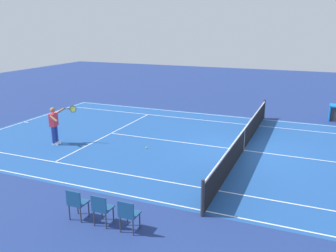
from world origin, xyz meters
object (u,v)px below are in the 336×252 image
object	(u,v)px
spectator_chair_1	(102,207)
tennis_net	(244,139)
tennis_player_near	(55,124)
tennis_ball	(147,148)
spectator_chair_2	(76,202)
spectator_chair_0	(128,213)

from	to	relation	value
spectator_chair_1	tennis_net	bearing A→B (deg)	-107.31
tennis_player_near	tennis_net	bearing A→B (deg)	-163.39
tennis_ball	spectator_chair_2	world-z (taller)	spectator_chair_2
tennis_player_near	spectator_chair_2	size ratio (longest dim) A/B	1.93
tennis_net	spectator_chair_1	bearing A→B (deg)	72.69
tennis_net	spectator_chair_1	xyz separation A→B (m)	(2.26, 7.24, 0.03)
spectator_chair_0	spectator_chair_2	size ratio (longest dim) A/B	1.00
tennis_ball	spectator_chair_2	distance (m)	5.99
tennis_net	tennis_ball	xyz separation A→B (m)	(3.85, 1.33, -0.46)
spectator_chair_0	spectator_chair_2	bearing A→B (deg)	0.00
tennis_ball	spectator_chair_0	bearing A→B (deg)	111.86
tennis_net	spectator_chair_2	xyz separation A→B (m)	(3.03, 7.24, 0.03)
tennis_ball	spectator_chair_1	world-z (taller)	spectator_chair_1
tennis_ball	spectator_chair_2	bearing A→B (deg)	97.89
spectator_chair_0	spectator_chair_2	distance (m)	1.55
spectator_chair_0	spectator_chair_1	bearing A→B (deg)	0.00
tennis_net	tennis_player_near	world-z (taller)	tennis_player_near
tennis_player_near	spectator_chair_1	world-z (taller)	tennis_player_near
spectator_chair_0	spectator_chair_1	xyz separation A→B (m)	(0.78, 0.00, 0.00)
tennis_net	spectator_chair_0	world-z (taller)	tennis_net
tennis_ball	tennis_net	bearing A→B (deg)	-160.92
spectator_chair_0	spectator_chair_1	world-z (taller)	same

